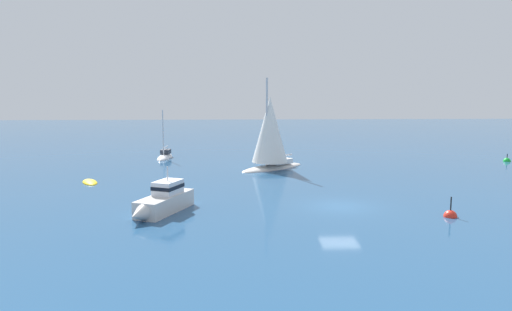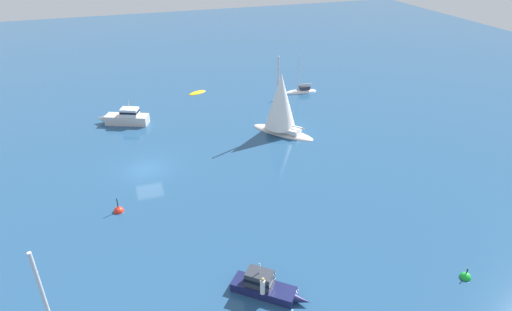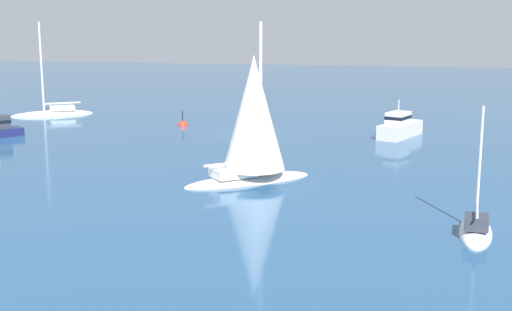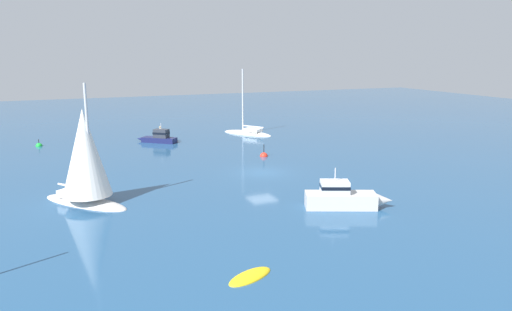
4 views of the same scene
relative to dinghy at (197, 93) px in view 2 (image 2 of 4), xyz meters
The scene contains 8 objects.
ground_plane 20.83m from the dinghy, 154.90° to the left, with size 160.00×160.00×0.00m, color navy.
dinghy is the anchor object (origin of this frame).
sailboat 16.80m from the dinghy, 157.57° to the right, with size 7.19×6.48×8.93m.
sloop 14.29m from the dinghy, 107.31° to the right, with size 1.74×4.70×5.64m.
launch 37.31m from the dinghy, behind, with size 4.03×4.55×2.35m.
powerboat 12.45m from the dinghy, 126.28° to the left, with size 3.61×6.07×2.85m.
channel_buoy 27.68m from the dinghy, 154.91° to the left, with size 0.82×0.82×1.66m.
mooring_buoy 41.32m from the dinghy, 166.30° to the right, with size 0.74×0.74×1.15m.
Camera 2 is at (-37.14, 1.45, 20.98)m, focal length 30.38 mm.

